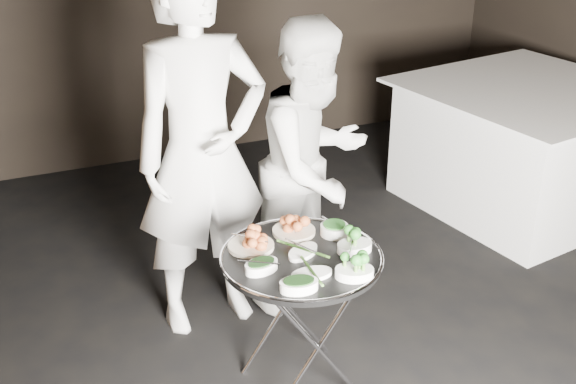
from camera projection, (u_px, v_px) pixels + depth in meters
name	position (u px, v px, depth m)	size (l,w,h in m)	color
tray_stand	(301.00, 317.00, 3.28)	(0.47, 0.40, 0.69)	silver
serving_tray	(302.00, 258.00, 3.15)	(0.72, 0.72, 0.04)	black
potato_plate_a	(251.00, 241.00, 3.19)	(0.21, 0.21, 0.08)	beige
potato_plate_b	(294.00, 227.00, 3.32)	(0.20, 0.20, 0.07)	beige
greens_bowl	(334.00, 228.00, 3.30)	(0.13, 0.13, 0.08)	white
asparagus_plate_a	(303.00, 251.00, 3.15)	(0.20, 0.18, 0.04)	white
asparagus_plate_b	(312.00, 273.00, 2.99)	(0.18, 0.11, 0.04)	white
spinach_bowl_a	(261.00, 265.00, 3.02)	(0.17, 0.13, 0.06)	white
spinach_bowl_b	(299.00, 284.00, 2.89)	(0.17, 0.13, 0.06)	white
broccoli_bowl_a	(355.00, 245.00, 3.17)	(0.17, 0.12, 0.07)	white
broccoli_bowl_b	(354.00, 271.00, 2.98)	(0.19, 0.17, 0.07)	white
serving_utensils	(299.00, 239.00, 3.18)	(0.57, 0.43, 0.01)	silver
waiter_left	(202.00, 153.00, 3.55)	(0.70, 0.46, 1.91)	white
waiter_right	(315.00, 166.00, 3.82)	(0.77, 0.60, 1.58)	white
dining_table	(526.00, 146.00, 5.03)	(1.50, 1.50, 0.86)	white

